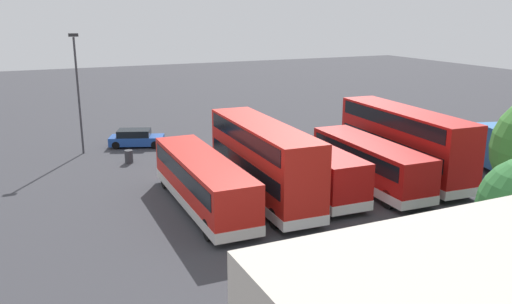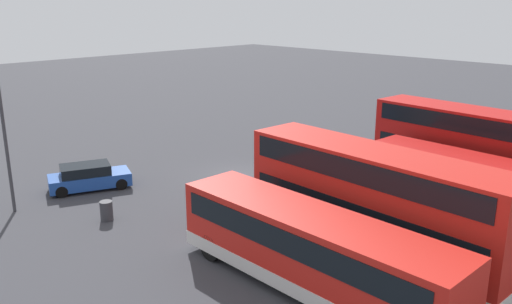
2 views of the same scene
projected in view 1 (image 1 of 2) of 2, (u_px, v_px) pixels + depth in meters
ground_plane at (240, 148)px, 42.99m from camera, size 140.00×140.00×0.00m
bus_double_decker_near_end at (403, 141)px, 35.30m from camera, size 3.27×11.95×4.55m
bus_single_deck_second at (369, 162)px, 33.22m from camera, size 2.98×10.20×2.95m
bus_single_deck_third at (308, 165)px, 32.56m from camera, size 2.94×10.47×2.95m
bus_double_decker_fourth at (263, 159)px, 30.85m from camera, size 3.06×11.51×4.55m
bus_single_deck_fifth at (202, 180)px, 29.67m from camera, size 2.80×11.54×2.95m
box_truck_blue at (505, 149)px, 36.09m from camera, size 4.38×7.89×3.20m
car_hatchback_silver at (136, 138)px, 43.41m from camera, size 4.69×3.25×1.43m
lamp_post_tall at (78, 86)px, 40.17m from camera, size 0.70×0.30×9.22m
waste_bin_yellow at (129, 157)px, 38.81m from camera, size 0.60×0.60×0.95m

